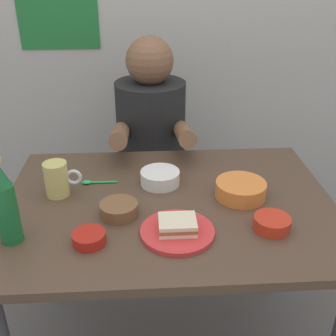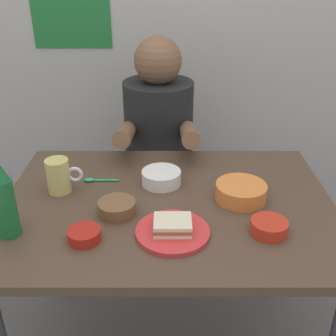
# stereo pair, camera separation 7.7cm
# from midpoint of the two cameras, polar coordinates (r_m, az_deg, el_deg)

# --- Properties ---
(dining_table) EXTENTS (1.10, 0.80, 0.74)m
(dining_table) POSITION_cam_midpoint_polar(r_m,az_deg,el_deg) (1.42, -1.44, -7.88)
(dining_table) COLOR #4C3828
(dining_table) RESTS_ON ground
(stool) EXTENTS (0.34, 0.34, 0.45)m
(stool) POSITION_cam_midpoint_polar(r_m,az_deg,el_deg) (2.11, -3.21, -4.67)
(stool) COLOR #4C4C51
(stool) RESTS_ON ground
(person_seated) EXTENTS (0.33, 0.56, 0.72)m
(person_seated) POSITION_cam_midpoint_polar(r_m,az_deg,el_deg) (1.91, -3.53, 5.79)
(person_seated) COLOR black
(person_seated) RESTS_ON stool
(plate_orange) EXTENTS (0.22, 0.22, 0.01)m
(plate_orange) POSITION_cam_midpoint_polar(r_m,az_deg,el_deg) (1.22, -0.52, -8.87)
(plate_orange) COLOR red
(plate_orange) RESTS_ON dining_table
(sandwich) EXTENTS (0.11, 0.09, 0.04)m
(sandwich) POSITION_cam_midpoint_polar(r_m,az_deg,el_deg) (1.21, -0.52, -7.91)
(sandwich) COLOR beige
(sandwich) RESTS_ON plate_orange
(beer_mug) EXTENTS (0.13, 0.08, 0.12)m
(beer_mug) POSITION_cam_midpoint_polar(r_m,az_deg,el_deg) (1.44, -16.61, -1.50)
(beer_mug) COLOR #D1BC66
(beer_mug) RESTS_ON dining_table
(beer_bottle) EXTENTS (0.06, 0.06, 0.26)m
(beer_bottle) POSITION_cam_midpoint_polar(r_m,az_deg,el_deg) (1.23, -23.32, -4.76)
(beer_bottle) COLOR #19602D
(beer_bottle) RESTS_ON dining_table
(soup_bowl_orange) EXTENTS (0.17, 0.17, 0.05)m
(soup_bowl_orange) POSITION_cam_midpoint_polar(r_m,az_deg,el_deg) (1.40, 8.52, -2.90)
(soup_bowl_orange) COLOR orange
(soup_bowl_orange) RESTS_ON dining_table
(rice_bowl_white) EXTENTS (0.14, 0.14, 0.05)m
(rice_bowl_white) POSITION_cam_midpoint_polar(r_m,az_deg,el_deg) (1.46, -2.61, -1.28)
(rice_bowl_white) COLOR silver
(rice_bowl_white) RESTS_ON dining_table
(sambal_bowl_red) EXTENTS (0.10, 0.10, 0.03)m
(sambal_bowl_red) POSITION_cam_midpoint_polar(r_m,az_deg,el_deg) (1.21, -12.74, -9.43)
(sambal_bowl_red) COLOR #B21E14
(sambal_bowl_red) RESTS_ON dining_table
(condiment_bowl_brown) EXTENTS (0.12, 0.12, 0.04)m
(condiment_bowl_brown) POSITION_cam_midpoint_polar(r_m,az_deg,el_deg) (1.31, -8.52, -5.63)
(condiment_bowl_brown) COLOR brown
(condiment_bowl_brown) RESTS_ON dining_table
(sauce_bowl_chili) EXTENTS (0.11, 0.11, 0.04)m
(sauce_bowl_chili) POSITION_cam_midpoint_polar(r_m,az_deg,el_deg) (1.26, 12.56, -7.45)
(sauce_bowl_chili) COLOR red
(sauce_bowl_chili) RESTS_ON dining_table
(spoon) EXTENTS (0.13, 0.02, 0.01)m
(spoon) POSITION_cam_midpoint_polar(r_m,az_deg,el_deg) (1.51, -11.82, -1.97)
(spoon) COLOR #26A559
(spoon) RESTS_ON dining_table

